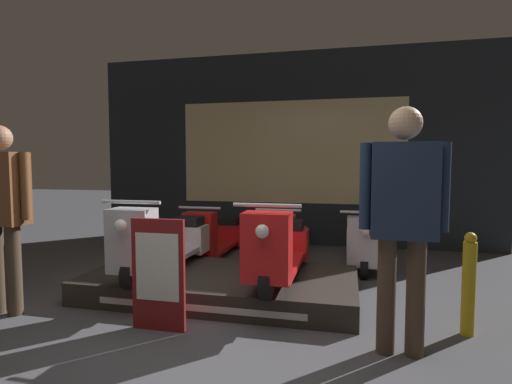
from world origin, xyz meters
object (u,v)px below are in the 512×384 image
(scooter_backrow_1, at_px, (286,240))
(scooter_backrow_2, at_px, (362,243))
(scooter_display_left, at_px, (163,243))
(scooter_display_right, at_px, (279,249))
(scooter_backrow_0, at_px, (215,237))
(person_right_browsing, at_px, (403,209))
(person_left_browsing, at_px, (2,203))
(price_sign_board, at_px, (158,274))
(street_bollard, at_px, (469,284))

(scooter_backrow_1, distance_m, scooter_backrow_2, 1.03)
(scooter_display_left, distance_m, scooter_display_right, 1.24)
(scooter_backrow_0, distance_m, person_right_browsing, 3.43)
(scooter_display_left, distance_m, person_left_browsing, 1.50)
(scooter_backrow_2, distance_m, person_left_browsing, 4.12)
(person_right_browsing, relative_size, price_sign_board, 1.91)
(price_sign_board, bearing_deg, person_left_browsing, 179.43)
(scooter_display_right, bearing_deg, scooter_backrow_0, 126.86)
(scooter_display_left, bearing_deg, price_sign_board, -66.03)
(scooter_backrow_1, bearing_deg, scooter_backrow_2, 0.00)
(person_right_browsing, relative_size, street_bollard, 2.13)
(person_left_browsing, bearing_deg, scooter_display_left, 37.31)
(scooter_display_right, xyz_separation_m, street_bollard, (1.59, -0.41, -0.12))
(scooter_display_left, distance_m, scooter_backrow_0, 1.64)
(scooter_backrow_2, bearing_deg, person_right_browsing, -85.75)
(scooter_display_right, height_order, scooter_backrow_0, scooter_display_right)
(scooter_display_right, height_order, scooter_backrow_1, scooter_display_right)
(scooter_backrow_0, bearing_deg, street_bollard, -35.91)
(scooter_backrow_1, bearing_deg, scooter_backrow_0, 180.00)
(scooter_display_right, xyz_separation_m, person_right_browsing, (1.03, -0.86, 0.51))
(person_left_browsing, bearing_deg, scooter_display_right, 20.02)
(scooter_display_right, bearing_deg, scooter_display_left, 180.00)
(price_sign_board, bearing_deg, scooter_display_left, 113.97)
(scooter_backrow_0, height_order, scooter_backrow_1, same)
(scooter_backrow_1, relative_size, scooter_backrow_2, 1.00)
(scooter_display_right, distance_m, person_left_browsing, 2.56)
(scooter_display_left, relative_size, person_right_browsing, 0.97)
(scooter_backrow_2, relative_size, person_left_browsing, 1.01)
(scooter_display_left, distance_m, scooter_backrow_2, 2.65)
(person_left_browsing, relative_size, price_sign_board, 1.85)
(scooter_backrow_0, relative_size, scooter_backrow_2, 1.00)
(person_left_browsing, bearing_deg, scooter_backrow_0, 65.24)
(scooter_backrow_2, xyz_separation_m, person_left_browsing, (-3.21, -2.49, 0.71))
(scooter_backrow_0, xyz_separation_m, scooter_backrow_2, (2.06, 0.00, 0.00))
(scooter_display_left, xyz_separation_m, scooter_display_right, (1.24, 0.00, 0.00))
(person_right_browsing, bearing_deg, person_left_browsing, 180.00)
(scooter_display_left, relative_size, person_left_browsing, 1.01)
(person_left_browsing, xyz_separation_m, street_bollard, (3.96, 0.45, -0.60))
(price_sign_board, xyz_separation_m, street_bollard, (2.44, 0.47, -0.05))
(scooter_display_right, relative_size, street_bollard, 2.07)
(street_bollard, bearing_deg, scooter_backrow_0, 144.09)
(scooter_display_left, relative_size, scooter_backrow_0, 1.00)
(scooter_backrow_0, relative_size, street_bollard, 2.07)
(person_right_browsing, xyz_separation_m, price_sign_board, (-1.87, -0.02, -0.58))
(scooter_backrow_1, relative_size, person_left_browsing, 1.01)
(scooter_backrow_1, bearing_deg, street_bollard, -48.83)
(scooter_backrow_2, xyz_separation_m, price_sign_board, (-1.69, -2.50, 0.16))
(scooter_backrow_0, relative_size, person_left_browsing, 1.01)
(scooter_backrow_2, bearing_deg, scooter_backrow_0, 180.00)
(scooter_backrow_2, height_order, person_right_browsing, person_right_browsing)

